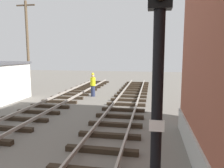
# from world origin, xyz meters

# --- Properties ---
(signal_mast) EXTENTS (0.36, 0.40, 5.07)m
(signal_mast) POSITION_xyz_m (2.46, 1.52, 3.20)
(signal_mast) COLOR black
(signal_mast) RESTS_ON ground
(utility_pole_far) EXTENTS (1.80, 0.24, 8.09)m
(utility_pole_far) POSITION_xyz_m (-9.04, 16.68, 4.24)
(utility_pole_far) COLOR brown
(utility_pole_far) RESTS_ON ground
(track_worker_foreground) EXTENTS (0.40, 0.40, 1.87)m
(track_worker_foreground) POSITION_xyz_m (-2.18, 14.36, 0.93)
(track_worker_foreground) COLOR #262D4C
(track_worker_foreground) RESTS_ON ground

